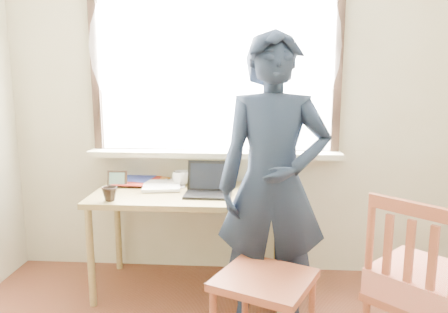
# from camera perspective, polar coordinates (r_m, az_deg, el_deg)

# --- Properties ---
(room_shell) EXTENTS (3.52, 4.02, 2.61)m
(room_shell) POSITION_cam_1_polar(r_m,az_deg,el_deg) (1.45, -0.66, 15.95)
(room_shell) COLOR #BCB797
(room_shell) RESTS_ON ground
(desk) EXTENTS (1.32, 0.66, 0.71)m
(desk) POSITION_cam_1_polar(r_m,az_deg,el_deg) (3.03, -4.38, -6.00)
(desk) COLOR olive
(desk) RESTS_ON ground
(laptop) EXTENTS (0.32, 0.26, 0.21)m
(laptop) POSITION_cam_1_polar(r_m,az_deg,el_deg) (2.95, -1.98, -3.94)
(laptop) COLOR black
(laptop) RESTS_ON desk
(mug_white) EXTENTS (0.16, 0.16, 0.10)m
(mug_white) POSITION_cam_1_polar(r_m,az_deg,el_deg) (3.20, -5.62, -2.83)
(mug_white) COLOR white
(mug_white) RESTS_ON desk
(mug_dark) EXTENTS (0.12, 0.12, 0.09)m
(mug_dark) POSITION_cam_1_polar(r_m,az_deg,el_deg) (2.88, -14.70, -4.74)
(mug_dark) COLOR black
(mug_dark) RESTS_ON desk
(mouse) EXTENTS (0.09, 0.06, 0.03)m
(mouse) POSITION_cam_1_polar(r_m,az_deg,el_deg) (2.88, 5.19, -5.04)
(mouse) COLOR black
(mouse) RESTS_ON desk
(desk_clutter) EXTENTS (0.81, 0.50, 0.04)m
(desk_clutter) POSITION_cam_1_polar(r_m,az_deg,el_deg) (3.22, -6.30, -3.24)
(desk_clutter) COLOR #3748B4
(desk_clutter) RESTS_ON desk
(book_a) EXTENTS (0.28, 0.31, 0.02)m
(book_a) POSITION_cam_1_polar(r_m,az_deg,el_deg) (3.33, -10.84, -3.09)
(book_a) COLOR white
(book_a) RESTS_ON desk
(book_b) EXTENTS (0.31, 0.31, 0.02)m
(book_b) POSITION_cam_1_polar(r_m,az_deg,el_deg) (3.24, 4.17, -3.38)
(book_b) COLOR white
(book_b) RESTS_ON desk
(picture_frame) EXTENTS (0.14, 0.02, 0.11)m
(picture_frame) POSITION_cam_1_polar(r_m,az_deg,el_deg) (3.21, -13.76, -2.94)
(picture_frame) COLOR black
(picture_frame) RESTS_ON desk
(work_chair) EXTENTS (0.60, 0.59, 0.47)m
(work_chair) POSITION_cam_1_polar(r_m,az_deg,el_deg) (2.39, 5.29, -16.89)
(work_chair) COLOR brown
(work_chair) RESTS_ON ground
(side_chair) EXTENTS (0.61, 0.61, 0.96)m
(side_chair) POSITION_cam_1_polar(r_m,az_deg,el_deg) (2.39, 24.47, -15.14)
(side_chair) COLOR brown
(side_chair) RESTS_ON ground
(person) EXTENTS (0.65, 0.43, 1.75)m
(person) POSITION_cam_1_polar(r_m,az_deg,el_deg) (2.52, 6.42, -3.86)
(person) COLOR black
(person) RESTS_ON ground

